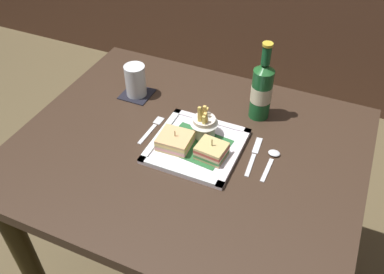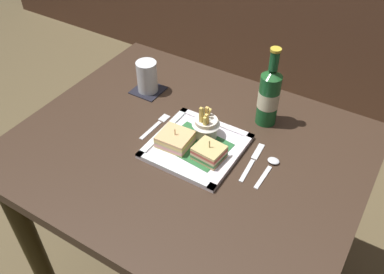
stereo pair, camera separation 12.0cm
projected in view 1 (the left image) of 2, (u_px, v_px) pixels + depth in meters
dining_table at (188, 175)px, 1.32m from camera, size 1.03×0.84×0.75m
square_plate at (197, 146)px, 1.23m from camera, size 0.26×0.26×0.02m
sandwich_half_left at (175, 141)px, 1.21m from camera, size 0.10×0.09×0.06m
sandwich_half_right at (212, 151)px, 1.17m from camera, size 0.09×0.08×0.07m
fries_cup at (204, 123)px, 1.23m from camera, size 0.08×0.08×0.11m
beer_bottle at (262, 90)px, 1.28m from camera, size 0.07×0.07×0.26m
drink_coaster at (137, 94)px, 1.43m from camera, size 0.10×0.10×0.00m
water_glass at (136, 82)px, 1.40m from camera, size 0.07×0.07×0.11m
fork at (153, 128)px, 1.30m from camera, size 0.03×0.13×0.00m
knife at (254, 154)px, 1.21m from camera, size 0.03×0.16×0.00m
spoon at (272, 157)px, 1.19m from camera, size 0.04×0.13×0.01m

